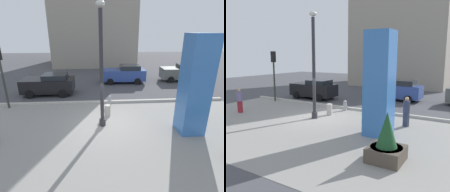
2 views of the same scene
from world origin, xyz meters
The scene contains 13 objects.
ground_plane centered at (0.00, 4.00, 0.00)m, with size 60.00×60.00×0.00m, color #47474C.
plaza_pavement centered at (0.00, -2.00, 0.00)m, with size 18.00×10.00×0.02m, color gray.
curb_strip centered at (0.00, 3.12, 0.08)m, with size 18.00×0.24×0.16m, color #B7B2A8.
lamp_post centered at (-0.21, -0.25, 3.11)m, with size 0.44×0.44×6.38m.
art_pillar_blue centered at (4.36, -1.17, 2.50)m, with size 1.21×1.21×5.00m, color #3870BC.
potted_plant_near_left centered at (5.74, -3.80, 0.72)m, with size 1.26×1.26×1.86m.
fire_hydrant centered at (0.35, 2.57, 0.37)m, with size 0.36×0.26×0.75m.
concrete_bollard centered at (0.13, 0.90, 0.38)m, with size 0.36×0.36×0.75m, color #B2ADA3.
traffic_light_corner centered at (-6.63, 2.65, 2.87)m, with size 0.28×0.42×4.21m.
car_curb_west centered at (-4.48, 5.39, 0.87)m, with size 4.13×2.11×1.72m.
car_passing_lane centered at (2.17, 8.51, 0.89)m, with size 4.37×2.07×1.77m.
pedestrian_by_curb centered at (5.13, 0.92, 0.92)m, with size 0.45×0.45×1.66m.
pedestrian_crossing centered at (-5.46, -1.69, 0.91)m, with size 0.42×0.42×1.64m.
Camera 2 is at (8.57, -11.81, 3.83)m, focal length 38.40 mm.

